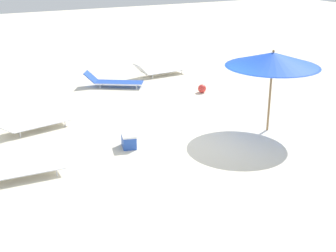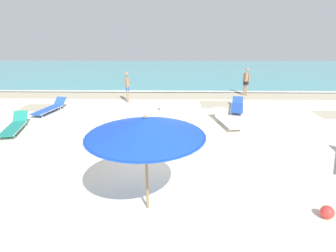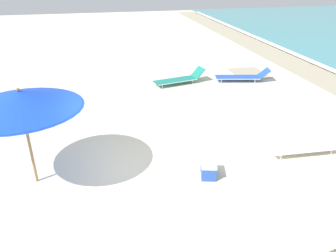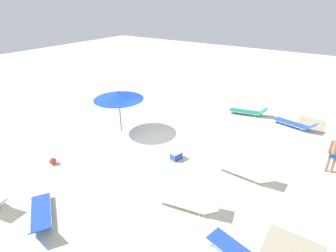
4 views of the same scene
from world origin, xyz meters
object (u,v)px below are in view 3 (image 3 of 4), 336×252
at_px(sun_lounger_under_umbrella, 310,145).
at_px(sun_lounger_near_water_left, 180,79).
at_px(beach_umbrella, 20,100).
at_px(cooler_box, 208,169).
at_px(sun_lounger_beside_umbrella, 243,76).

xyz_separation_m(sun_lounger_under_umbrella, sun_lounger_near_water_left, (-6.25, -2.00, 0.01)).
bearing_deg(beach_umbrella, sun_lounger_under_umbrella, 88.39).
distance_m(sun_lounger_under_umbrella, cooler_box, 3.08).
relative_size(sun_lounger_near_water_left, cooler_box, 4.00).
relative_size(beach_umbrella, sun_lounger_near_water_left, 1.12).
height_order(sun_lounger_under_umbrella, sun_lounger_near_water_left, sun_lounger_near_water_left).
bearing_deg(beach_umbrella, sun_lounger_near_water_left, 140.35).
height_order(sun_lounger_near_water_left, cooler_box, sun_lounger_near_water_left).
height_order(sun_lounger_under_umbrella, sun_lounger_beside_umbrella, sun_lounger_beside_umbrella).
xyz_separation_m(beach_umbrella, cooler_box, (0.68, 3.97, -1.85)).
bearing_deg(sun_lounger_near_water_left, cooler_box, -21.58).
distance_m(sun_lounger_near_water_left, cooler_box, 6.81).
bearing_deg(sun_lounger_under_umbrella, cooler_box, -78.50).
bearing_deg(beach_umbrella, sun_lounger_beside_umbrella, 126.70).
relative_size(beach_umbrella, cooler_box, 4.50).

